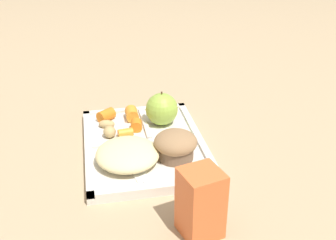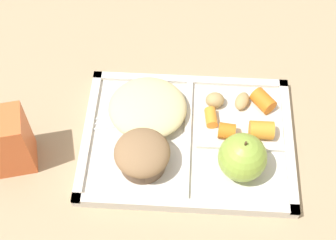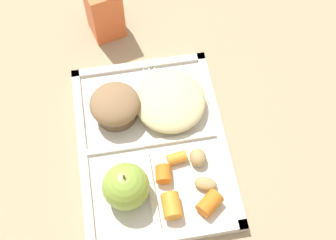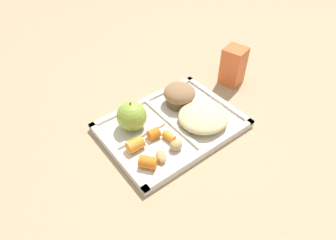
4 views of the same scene
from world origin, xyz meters
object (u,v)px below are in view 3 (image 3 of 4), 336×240
lunch_tray (152,146)px  green_apple (126,186)px  bran_muffin (115,106)px  plastic_fork (162,97)px  milk_carton (104,11)px

lunch_tray → green_apple: bearing=147.3°
bran_muffin → plastic_fork: bearing=-75.2°
bran_muffin → plastic_fork: size_ratio=0.50×
lunch_tray → plastic_fork: (0.09, -0.03, 0.01)m
lunch_tray → plastic_fork: bearing=-18.9°
bran_muffin → lunch_tray: bearing=-142.3°
bran_muffin → milk_carton: bearing=-1.2°
lunch_tray → bran_muffin: bran_muffin is taller
lunch_tray → bran_muffin: size_ratio=3.96×
green_apple → milk_carton: size_ratio=0.70×
lunch_tray → plastic_fork: size_ratio=1.98×
bran_muffin → plastic_fork: (0.02, -0.08, -0.03)m
green_apple → plastic_fork: (0.16, -0.08, -0.03)m
green_apple → plastic_fork: 0.19m
milk_carton → green_apple: bearing=164.7°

